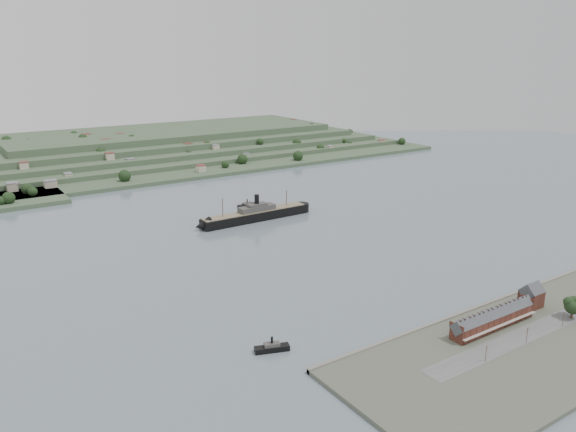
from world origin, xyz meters
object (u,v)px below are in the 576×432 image
gabled_building (531,296)px  tugboat (272,348)px  steamship (252,215)px  fig_tree (574,305)px  terrace_row (493,318)px

gabled_building → tugboat: gabled_building is taller
steamship → fig_tree: (47.06, -248.71, 4.61)m
terrace_row → gabled_building: bearing=6.1°
terrace_row → fig_tree: bearing=-21.1°
steamship → fig_tree: 253.16m
gabled_building → steamship: 231.88m
steamship → fig_tree: size_ratio=8.93×
terrace_row → fig_tree: fig_tree is taller
fig_tree → tugboat: bearing=157.3°
gabled_building → tugboat: (-140.04, 40.32, -6.38)m
gabled_building → fig_tree: gabled_building is taller
gabled_building → tugboat: size_ratio=0.83×
gabled_building → fig_tree: bearing=-74.9°
gabled_building → steamship: (-41.51, 228.11, -3.39)m
terrace_row → tugboat: bearing=156.6°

